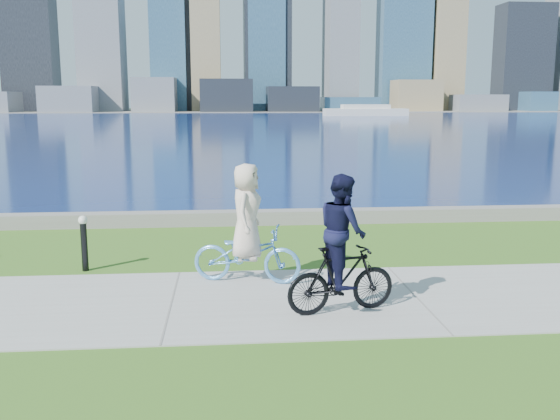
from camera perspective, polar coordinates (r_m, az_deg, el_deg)
The scene contains 10 objects.
ground at distance 10.25m, azimuth -9.91°, elevation -8.45°, with size 320.00×320.00×0.00m, color #315B18.
concrete_path at distance 10.24m, azimuth -9.91°, elevation -8.40°, with size 80.00×3.50×0.02m, color gray.
seawall at distance 16.19m, azimuth -8.10°, elevation -0.78°, with size 90.00×0.50×0.35m, color slate.
bay_water at distance 81.73m, azimuth -5.66°, elevation 8.05°, with size 320.00×131.00×0.01m, color navy.
far_shore at distance 139.70m, azimuth -5.41°, elevation 9.03°, with size 320.00×30.00×0.12m, color slate.
city_skyline at distance 141.13m, azimuth -3.51°, elevation 18.31°, with size 176.04×22.89×76.00m.
ferry_far at distance 106.28m, azimuth 7.80°, elevation 8.95°, with size 13.79×3.94×1.87m.
bollard_lamp at distance 12.36m, azimuth -17.49°, elevation -2.58°, with size 0.17×0.17×1.07m.
cyclist_woman at distance 11.00m, azimuth -3.06°, elevation -2.64°, with size 1.14×2.04×2.12m.
cyclist_man at distance 9.46m, azimuth 5.67°, elevation -4.13°, with size 0.87×1.80×2.13m.
Camera 1 is at (0.91, -9.66, 3.28)m, focal length 40.00 mm.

